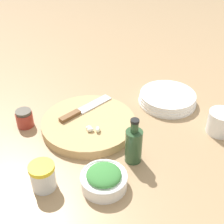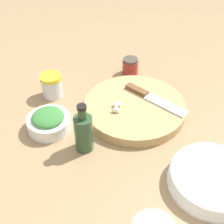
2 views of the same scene
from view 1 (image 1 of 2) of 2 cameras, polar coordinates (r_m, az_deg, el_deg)
ground_plane at (r=1.02m, az=2.42°, el=-4.37°), size 5.00×5.00×0.00m
cutting_board at (r=1.05m, az=-4.30°, el=-2.18°), size 0.31×0.31×0.03m
chef_knife at (r=1.09m, az=-5.35°, el=0.43°), size 0.22×0.09×0.01m
garlic_cloves at (r=0.99m, az=-3.29°, el=-3.15°), size 0.05×0.05×0.02m
herb_bowl at (r=0.85m, az=-1.48°, el=-12.14°), size 0.13×0.13×0.06m
spice_jar at (r=0.86m, az=-12.53°, el=-11.41°), size 0.07×0.07×0.08m
coffee_mug at (r=1.08m, az=19.32°, el=-1.73°), size 0.11×0.09×0.08m
plate_stack at (r=1.19m, az=10.10°, el=2.48°), size 0.22×0.22×0.04m
honey_jar at (r=1.09m, az=-15.71°, el=-1.13°), size 0.06×0.06×0.06m
oil_bottle at (r=0.90m, az=3.98°, el=-5.97°), size 0.05×0.05×0.15m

